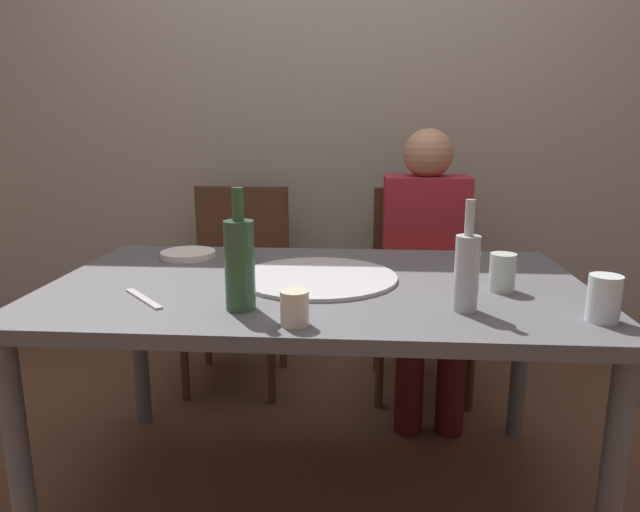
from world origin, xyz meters
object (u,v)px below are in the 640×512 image
(tumbler_far, at_px, (295,308))
(chair_left, at_px, (238,272))
(dining_table, at_px, (317,304))
(tumbler_near, at_px, (502,272))
(pizza_tray, at_px, (318,277))
(wine_glass, at_px, (604,298))
(beer_bottle, at_px, (467,270))
(guest_in_sweater, at_px, (426,256))
(soda_can, at_px, (243,243))
(plate_stack, at_px, (188,254))
(chair_right, at_px, (422,276))
(table_knife, at_px, (143,299))
(wine_bottle, at_px, (240,263))

(tumbler_far, bearing_deg, chair_left, 108.17)
(dining_table, relative_size, tumbler_near, 14.77)
(pizza_tray, bearing_deg, wine_glass, -24.72)
(beer_bottle, distance_m, guest_in_sweater, 0.98)
(wine_glass, xyz_separation_m, soda_can, (-1.00, 0.56, 0.00))
(beer_bottle, relative_size, soda_can, 2.35)
(tumbler_near, bearing_deg, tumbler_far, -149.53)
(tumbler_far, xyz_separation_m, plate_stack, (-0.46, 0.67, -0.03))
(guest_in_sweater, bearing_deg, pizza_tray, 59.44)
(soda_can, relative_size, chair_right, 0.14)
(chair_right, bearing_deg, tumbler_far, 71.05)
(soda_can, bearing_deg, chair_left, 104.42)
(soda_can, distance_m, chair_left, 0.69)
(dining_table, distance_m, table_knife, 0.51)
(dining_table, xyz_separation_m, table_knife, (-0.46, -0.22, 0.07))
(pizza_tray, height_order, plate_stack, plate_stack)
(pizza_tray, height_order, chair_right, chair_right)
(beer_bottle, bearing_deg, chair_right, 89.58)
(wine_bottle, xyz_separation_m, beer_bottle, (0.58, 0.03, -0.02))
(plate_stack, xyz_separation_m, chair_left, (0.05, 0.59, -0.22))
(plate_stack, height_order, chair_left, chair_left)
(wine_bottle, height_order, chair_left, wine_bottle)
(chair_right, bearing_deg, dining_table, 64.90)
(tumbler_near, relative_size, soda_can, 0.89)
(wine_bottle, distance_m, tumbler_near, 0.75)
(dining_table, xyz_separation_m, tumbler_near, (0.54, -0.06, 0.12))
(pizza_tray, relative_size, wine_bottle, 1.56)
(pizza_tray, distance_m, soda_can, 0.36)
(wine_bottle, xyz_separation_m, table_knife, (-0.28, 0.06, -0.12))
(wine_glass, bearing_deg, tumbler_far, -173.73)
(tumbler_far, relative_size, chair_right, 0.09)
(beer_bottle, bearing_deg, pizza_tray, 145.51)
(beer_bottle, bearing_deg, tumbler_near, 54.45)
(soda_can, xyz_separation_m, plate_stack, (-0.21, 0.03, -0.05))
(wine_glass, height_order, chair_left, chair_left)
(wine_bottle, xyz_separation_m, tumbler_far, (0.15, -0.11, -0.08))
(pizza_tray, xyz_separation_m, tumbler_near, (0.54, -0.08, 0.05))
(pizza_tray, distance_m, beer_bottle, 0.50)
(wine_bottle, xyz_separation_m, soda_can, (-0.10, 0.53, -0.06))
(pizza_tray, xyz_separation_m, chair_left, (-0.44, 0.84, -0.21))
(chair_left, bearing_deg, soda_can, 104.42)
(plate_stack, relative_size, chair_left, 0.21)
(tumbler_far, bearing_deg, soda_can, 111.64)
(beer_bottle, relative_size, table_knife, 1.30)
(table_knife, bearing_deg, wine_glass, 43.84)
(wine_glass, xyz_separation_m, plate_stack, (-1.20, 0.59, -0.05))
(wine_bottle, xyz_separation_m, chair_right, (0.58, 1.15, -0.33))
(plate_stack, distance_m, chair_left, 0.63)
(tumbler_far, relative_size, plate_stack, 0.44)
(dining_table, relative_size, wine_bottle, 5.09)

